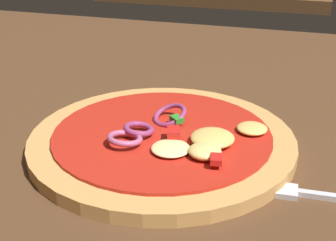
% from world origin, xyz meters
% --- Properties ---
extents(dining_table, '(1.42, 1.08, 0.03)m').
position_xyz_m(dining_table, '(0.00, 0.00, 0.02)').
color(dining_table, '#4C301C').
rests_on(dining_table, ground).
extents(pizza, '(0.26, 0.26, 0.03)m').
position_xyz_m(pizza, '(-0.03, 0.03, 0.04)').
color(pizza, tan).
rests_on(pizza, dining_table).
extents(fork, '(0.17, 0.02, 0.01)m').
position_xyz_m(fork, '(0.13, -0.01, 0.04)').
color(fork, silver).
rests_on(fork, dining_table).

